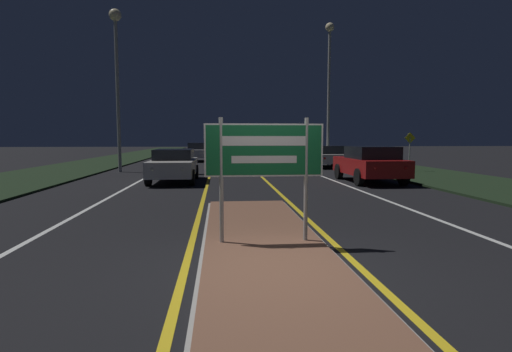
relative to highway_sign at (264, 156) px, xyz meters
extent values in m
plane|color=black|center=(0.00, -1.34, -1.56)|extent=(160.00, 160.00, 0.00)
cube|color=#999993|center=(0.00, 0.00, -1.54)|extent=(2.13, 8.82, 0.05)
cube|color=brown|center=(0.00, 0.00, -1.51)|extent=(2.01, 8.70, 0.10)
cube|color=black|center=(-9.50, 18.66, -1.52)|extent=(5.00, 100.00, 0.08)
cube|color=black|center=(9.50, 18.66, -1.52)|extent=(5.00, 100.00, 0.08)
cube|color=gold|center=(-1.25, 23.66, -1.56)|extent=(0.12, 70.00, 0.01)
cube|color=gold|center=(1.25, 23.66, -1.56)|extent=(0.12, 70.00, 0.01)
cube|color=silver|center=(-4.20, 23.66, -1.56)|extent=(0.12, 70.00, 0.01)
cube|color=silver|center=(4.20, 23.66, -1.56)|extent=(0.12, 70.00, 0.01)
cube|color=silver|center=(-7.20, 23.66, -1.56)|extent=(0.10, 70.00, 0.01)
cube|color=silver|center=(7.20, 23.66, -1.56)|extent=(0.10, 70.00, 0.01)
cylinder|color=#9E9E99|center=(-0.72, 0.00, -0.42)|extent=(0.07, 0.07, 2.10)
cylinder|color=#9E9E99|center=(0.72, 0.00, -0.42)|extent=(0.07, 0.07, 2.10)
cube|color=#146033|center=(0.00, 0.00, 0.09)|extent=(2.00, 0.04, 0.89)
cube|color=white|center=(0.00, -0.02, 0.09)|extent=(2.00, 0.00, 0.89)
cube|color=#146033|center=(0.00, -0.02, 0.09)|extent=(1.94, 0.01, 0.83)
cube|color=white|center=(0.00, -0.02, 0.25)|extent=(1.40, 0.01, 0.16)
cube|color=white|center=(0.00, -0.02, -0.06)|extent=(1.10, 0.01, 0.12)
cylinder|color=#9E9E99|center=(-6.17, 15.65, 2.50)|extent=(0.18, 0.18, 8.12)
sphere|color=beige|center=(-6.17, 15.65, 6.75)|extent=(0.64, 0.64, 0.64)
cylinder|color=#9E9E99|center=(6.66, 20.22, 2.96)|extent=(0.18, 0.18, 9.04)
sphere|color=beige|center=(6.66, 20.22, 7.66)|extent=(0.59, 0.59, 0.59)
cube|color=maroon|center=(5.53, 9.61, -0.89)|extent=(1.88, 4.26, 0.66)
cube|color=black|center=(5.53, 9.35, -0.31)|extent=(1.65, 2.22, 0.50)
sphere|color=red|center=(4.95, 7.50, -0.81)|extent=(0.14, 0.14, 0.14)
sphere|color=red|center=(6.11, 7.50, -0.81)|extent=(0.14, 0.14, 0.14)
cylinder|color=black|center=(4.63, 10.93, -1.22)|extent=(0.22, 0.68, 0.68)
cylinder|color=black|center=(6.43, 10.93, -1.22)|extent=(0.22, 0.68, 0.68)
cylinder|color=black|center=(4.63, 8.29, -1.22)|extent=(0.22, 0.68, 0.68)
cylinder|color=black|center=(6.43, 8.29, -1.22)|extent=(0.22, 0.68, 0.68)
cube|color=silver|center=(5.94, 18.17, -0.96)|extent=(1.87, 4.12, 0.56)
cube|color=black|center=(5.94, 17.93, -0.44)|extent=(1.65, 2.14, 0.49)
sphere|color=red|center=(5.36, 16.14, -0.89)|extent=(0.14, 0.14, 0.14)
sphere|color=red|center=(6.52, 16.14, -0.89)|extent=(0.14, 0.14, 0.14)
cylinder|color=black|center=(5.04, 19.45, -1.24)|extent=(0.22, 0.65, 0.65)
cylinder|color=black|center=(6.83, 19.45, -1.24)|extent=(0.22, 0.65, 0.65)
cylinder|color=black|center=(5.04, 16.90, -1.24)|extent=(0.22, 0.65, 0.65)
cylinder|color=black|center=(6.83, 16.90, -1.24)|extent=(0.22, 0.65, 0.65)
cube|color=black|center=(5.80, 31.08, -0.94)|extent=(1.85, 4.56, 0.61)
cube|color=black|center=(5.80, 30.81, -0.41)|extent=(1.63, 2.37, 0.45)
sphere|color=red|center=(5.22, 28.82, -0.86)|extent=(0.14, 0.14, 0.14)
sphere|color=red|center=(6.37, 28.82, -0.86)|extent=(0.14, 0.14, 0.14)
cylinder|color=black|center=(4.91, 32.49, -1.24)|extent=(0.22, 0.64, 0.64)
cylinder|color=black|center=(6.68, 32.49, -1.24)|extent=(0.22, 0.64, 0.64)
cylinder|color=black|center=(4.91, 29.66, -1.24)|extent=(0.22, 0.64, 0.64)
cylinder|color=black|center=(6.68, 29.66, -1.24)|extent=(0.22, 0.64, 0.64)
cube|color=black|center=(5.98, 41.75, -0.96)|extent=(1.78, 4.22, 0.58)
cube|color=black|center=(5.98, 41.50, -0.45)|extent=(1.56, 2.20, 0.44)
sphere|color=red|center=(5.43, 39.66, -0.88)|extent=(0.14, 0.14, 0.14)
sphere|color=red|center=(6.53, 39.66, -0.88)|extent=(0.14, 0.14, 0.14)
cylinder|color=black|center=(5.13, 43.06, -1.24)|extent=(0.22, 0.64, 0.64)
cylinder|color=black|center=(6.83, 43.06, -1.24)|extent=(0.22, 0.64, 0.64)
cylinder|color=black|center=(5.13, 40.44, -1.24)|extent=(0.22, 0.64, 0.64)
cylinder|color=black|center=(6.83, 40.44, -1.24)|extent=(0.22, 0.64, 0.64)
cube|color=silver|center=(-2.68, 10.36, -0.93)|extent=(1.76, 4.18, 0.63)
cube|color=black|center=(-2.68, 10.61, -0.40)|extent=(1.55, 2.18, 0.43)
sphere|color=white|center=(-3.22, 8.29, -0.86)|extent=(0.14, 0.14, 0.14)
sphere|color=white|center=(-2.13, 8.29, -0.86)|extent=(0.14, 0.14, 0.14)
cylinder|color=black|center=(-3.52, 9.06, -1.25)|extent=(0.22, 0.63, 0.63)
cylinder|color=black|center=(-1.84, 9.06, -1.25)|extent=(0.22, 0.63, 0.63)
cylinder|color=black|center=(-3.52, 11.66, -1.25)|extent=(0.22, 0.63, 0.63)
cylinder|color=black|center=(-1.84, 11.66, -1.25)|extent=(0.22, 0.63, 0.63)
cube|color=#B7B7BC|center=(-2.38, 25.32, -0.91)|extent=(1.87, 4.04, 0.60)
cube|color=black|center=(-2.38, 25.56, -0.35)|extent=(1.65, 2.10, 0.51)
sphere|color=white|center=(-2.96, 23.32, -0.83)|extent=(0.14, 0.14, 0.14)
sphere|color=white|center=(-1.80, 23.32, -0.83)|extent=(0.14, 0.14, 0.14)
cylinder|color=black|center=(-3.28, 24.06, -1.21)|extent=(0.22, 0.71, 0.71)
cylinder|color=black|center=(-1.48, 24.06, -1.21)|extent=(0.22, 0.71, 0.71)
cylinder|color=black|center=(-3.28, 26.57, -1.21)|extent=(0.22, 0.71, 0.71)
cylinder|color=black|center=(-1.48, 26.57, -1.21)|extent=(0.22, 0.71, 0.71)
cylinder|color=#9E9E99|center=(9.47, 14.05, -0.57)|extent=(0.06, 0.06, 1.83)
cube|color=yellow|center=(9.47, 14.05, 0.29)|extent=(0.60, 0.02, 0.60)
camera|label=1|loc=(-0.74, -6.65, 0.30)|focal=28.00mm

